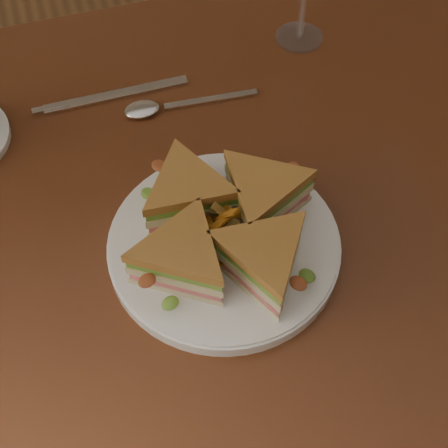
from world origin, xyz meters
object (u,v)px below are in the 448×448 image
at_px(sandwich_wedges, 224,227).
at_px(spoon, 159,107).
at_px(plate, 224,245).
at_px(table, 212,239).
at_px(knife, 106,97).

xyz_separation_m(sandwich_wedges, spoon, (-0.02, 0.24, -0.04)).
bearing_deg(plate, spoon, 93.80).
xyz_separation_m(table, plate, (-0.01, -0.08, 0.11)).
relative_size(table, spoon, 6.52).
bearing_deg(spoon, table, -76.66).
bearing_deg(spoon, sandwich_wedges, -82.00).
bearing_deg(knife, plate, -74.50).
relative_size(plate, knife, 1.22).
xyz_separation_m(sandwich_wedges, knife, (-0.08, 0.28, -0.04)).
bearing_deg(sandwich_wedges, spoon, 93.80).
distance_m(table, plate, 0.14).
bearing_deg(knife, spoon, -33.96).
height_order(sandwich_wedges, knife, sandwich_wedges).
relative_size(sandwich_wedges, spoon, 1.46).
xyz_separation_m(plate, knife, (-0.08, 0.28, -0.01)).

